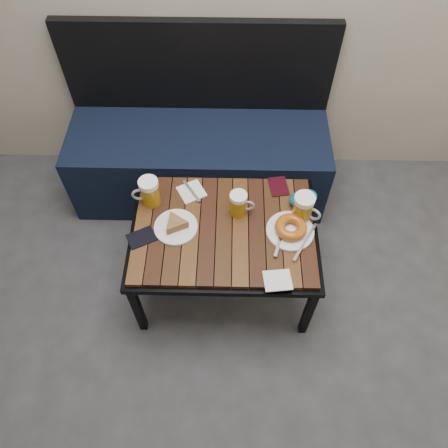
{
  "coord_description": "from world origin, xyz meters",
  "views": [
    {
      "loc": [
        -0.02,
        0.03,
        2.07
      ],
      "look_at": [
        -0.04,
        1.13,
        0.5
      ],
      "focal_mm": 35.0,
      "sensor_mm": 36.0,
      "label": 1
    }
  ],
  "objects_px": {
    "beer_mug_right": "(303,208)",
    "passport_navy": "(141,238)",
    "beer_mug_left": "(149,192)",
    "plate_pie": "(176,225)",
    "cafe_table": "(224,233)",
    "knit_pouch": "(303,198)",
    "bench": "(200,155)",
    "beer_mug_centre": "(239,204)",
    "passport_burgundy": "(279,186)",
    "plate_bagel": "(291,229)"
  },
  "relations": [
    {
      "from": "plate_pie",
      "to": "passport_burgundy",
      "type": "distance_m",
      "value": 0.53
    },
    {
      "from": "plate_bagel",
      "to": "passport_navy",
      "type": "xyz_separation_m",
      "value": [
        -0.65,
        -0.04,
        -0.02
      ]
    },
    {
      "from": "bench",
      "to": "beer_mug_right",
      "type": "relative_size",
      "value": 9.66
    },
    {
      "from": "beer_mug_centre",
      "to": "beer_mug_right",
      "type": "relative_size",
      "value": 0.86
    },
    {
      "from": "plate_bagel",
      "to": "passport_navy",
      "type": "height_order",
      "value": "plate_bagel"
    },
    {
      "from": "beer_mug_right",
      "to": "cafe_table",
      "type": "bearing_deg",
      "value": -142.24
    },
    {
      "from": "cafe_table",
      "to": "knit_pouch",
      "type": "xyz_separation_m",
      "value": [
        0.36,
        0.15,
        0.07
      ]
    },
    {
      "from": "plate_bagel",
      "to": "passport_burgundy",
      "type": "bearing_deg",
      "value": 98.08
    },
    {
      "from": "passport_burgundy",
      "to": "knit_pouch",
      "type": "height_order",
      "value": "knit_pouch"
    },
    {
      "from": "beer_mug_left",
      "to": "plate_pie",
      "type": "relative_size",
      "value": 0.74
    },
    {
      "from": "knit_pouch",
      "to": "plate_bagel",
      "type": "bearing_deg",
      "value": -112.27
    },
    {
      "from": "beer_mug_left",
      "to": "passport_burgundy",
      "type": "distance_m",
      "value": 0.61
    },
    {
      "from": "plate_pie",
      "to": "knit_pouch",
      "type": "height_order",
      "value": "knit_pouch"
    },
    {
      "from": "knit_pouch",
      "to": "cafe_table",
      "type": "bearing_deg",
      "value": -157.3
    },
    {
      "from": "bench",
      "to": "beer_mug_centre",
      "type": "distance_m",
      "value": 0.65
    },
    {
      "from": "beer_mug_centre",
      "to": "plate_pie",
      "type": "distance_m",
      "value": 0.29
    },
    {
      "from": "cafe_table",
      "to": "plate_bagel",
      "type": "relative_size",
      "value": 3.19
    },
    {
      "from": "plate_pie",
      "to": "knit_pouch",
      "type": "distance_m",
      "value": 0.59
    },
    {
      "from": "beer_mug_left",
      "to": "plate_pie",
      "type": "distance_m",
      "value": 0.2
    },
    {
      "from": "bench",
      "to": "passport_navy",
      "type": "relative_size",
      "value": 11.83
    },
    {
      "from": "plate_pie",
      "to": "beer_mug_centre",
      "type": "bearing_deg",
      "value": 18.68
    },
    {
      "from": "bench",
      "to": "knit_pouch",
      "type": "xyz_separation_m",
      "value": [
        0.51,
        -0.49,
        0.23
      ]
    },
    {
      "from": "passport_navy",
      "to": "beer_mug_right",
      "type": "bearing_deg",
      "value": 71.97
    },
    {
      "from": "bench",
      "to": "passport_burgundy",
      "type": "distance_m",
      "value": 0.6
    },
    {
      "from": "beer_mug_right",
      "to": "passport_navy",
      "type": "relative_size",
      "value": 1.23
    },
    {
      "from": "beer_mug_centre",
      "to": "plate_pie",
      "type": "bearing_deg",
      "value": -160.23
    },
    {
      "from": "plate_pie",
      "to": "plate_bagel",
      "type": "distance_m",
      "value": 0.5
    },
    {
      "from": "cafe_table",
      "to": "plate_pie",
      "type": "relative_size",
      "value": 4.34
    },
    {
      "from": "cafe_table",
      "to": "beer_mug_left",
      "type": "bearing_deg",
      "value": 157.62
    },
    {
      "from": "cafe_table",
      "to": "passport_navy",
      "type": "height_order",
      "value": "passport_navy"
    },
    {
      "from": "beer_mug_left",
      "to": "cafe_table",
      "type": "bearing_deg",
      "value": 149.77
    },
    {
      "from": "plate_bagel",
      "to": "plate_pie",
      "type": "bearing_deg",
      "value": 178.71
    },
    {
      "from": "passport_navy",
      "to": "passport_burgundy",
      "type": "xyz_separation_m",
      "value": [
        0.61,
        0.3,
        -0.0
      ]
    },
    {
      "from": "plate_bagel",
      "to": "knit_pouch",
      "type": "relative_size",
      "value": 1.92
    },
    {
      "from": "bench",
      "to": "beer_mug_centre",
      "type": "xyz_separation_m",
      "value": [
        0.21,
        -0.55,
        0.26
      ]
    },
    {
      "from": "beer_mug_right",
      "to": "passport_navy",
      "type": "bearing_deg",
      "value": -142.39
    },
    {
      "from": "cafe_table",
      "to": "plate_pie",
      "type": "height_order",
      "value": "plate_pie"
    },
    {
      "from": "beer_mug_right",
      "to": "plate_pie",
      "type": "distance_m",
      "value": 0.57
    },
    {
      "from": "bench",
      "to": "passport_burgundy",
      "type": "bearing_deg",
      "value": -44.3
    },
    {
      "from": "beer_mug_left",
      "to": "passport_navy",
      "type": "relative_size",
      "value": 1.2
    },
    {
      "from": "plate_bagel",
      "to": "passport_navy",
      "type": "relative_size",
      "value": 2.23
    },
    {
      "from": "beer_mug_left",
      "to": "knit_pouch",
      "type": "height_order",
      "value": "beer_mug_left"
    },
    {
      "from": "beer_mug_right",
      "to": "passport_navy",
      "type": "distance_m",
      "value": 0.72
    },
    {
      "from": "bench",
      "to": "knit_pouch",
      "type": "bearing_deg",
      "value": -43.59
    },
    {
      "from": "beer_mug_centre",
      "to": "cafe_table",
      "type": "bearing_deg",
      "value": -124.94
    },
    {
      "from": "bench",
      "to": "cafe_table",
      "type": "xyz_separation_m",
      "value": [
        0.15,
        -0.64,
        0.16
      ]
    },
    {
      "from": "plate_bagel",
      "to": "cafe_table",
      "type": "bearing_deg",
      "value": 176.59
    },
    {
      "from": "passport_navy",
      "to": "passport_burgundy",
      "type": "bearing_deg",
      "value": 88.3
    },
    {
      "from": "cafe_table",
      "to": "beer_mug_right",
      "type": "bearing_deg",
      "value": 10.11
    },
    {
      "from": "bench",
      "to": "beer_mug_right",
      "type": "bearing_deg",
      "value": -49.13
    }
  ]
}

